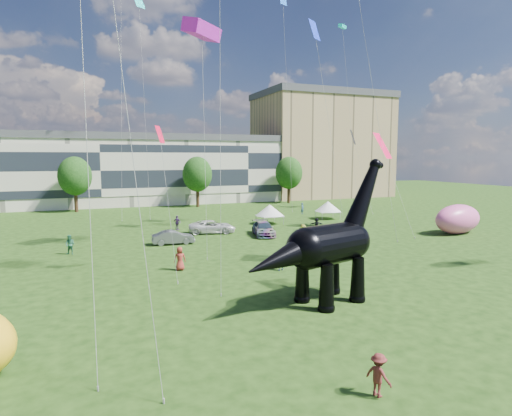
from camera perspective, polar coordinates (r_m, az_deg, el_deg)
name	(u,v)px	position (r m, az deg, el deg)	size (l,w,h in m)	color
ground	(285,311)	(25.18, 3.92, -13.54)	(220.00, 220.00, 0.00)	#16330C
terrace_row	(100,173)	(83.37, -20.12, 4.45)	(78.00, 11.00, 12.00)	beige
apartment_block	(321,148)	(99.87, 8.68, 7.96)	(28.00, 18.00, 22.00)	tan
tree_mid_left	(75,173)	(74.36, -23.02, 4.33)	(5.20, 5.20, 9.44)	#382314
tree_mid_right	(197,171)	(76.54, -7.84, 4.85)	(5.20, 5.20, 9.44)	#382314
tree_far_right	(289,170)	(82.69, 4.41, 5.03)	(5.20, 5.20, 9.44)	#382314
dinosaur_sculpture	(325,248)	(25.84, 9.21, -5.26)	(10.95, 4.55, 8.98)	black
car_grey	(173,237)	(44.12, -10.98, -3.87)	(1.48, 4.23, 1.39)	slate
car_white	(212,227)	(49.81, -5.87, -2.51)	(2.49, 5.39, 1.50)	silver
car_dark	(263,229)	(48.08, 1.00, -2.80)	(2.13, 5.23, 1.52)	#595960
gazebo_near	(270,210)	(56.37, 1.84, -0.30)	(3.79, 3.79, 2.59)	silver
gazebo_far	(328,206)	(61.84, 9.56, 0.20)	(4.22, 4.22, 2.55)	white
inflatable_pink	(458,219)	(54.41, 25.30, -1.34)	(6.77, 3.38, 3.38)	pink
visitors	(188,244)	(39.61, -9.07, -4.79)	(48.08, 47.56, 1.86)	black
kites	(341,61)	(39.02, 11.32, 18.64)	(61.34, 53.20, 28.51)	#EE0F45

